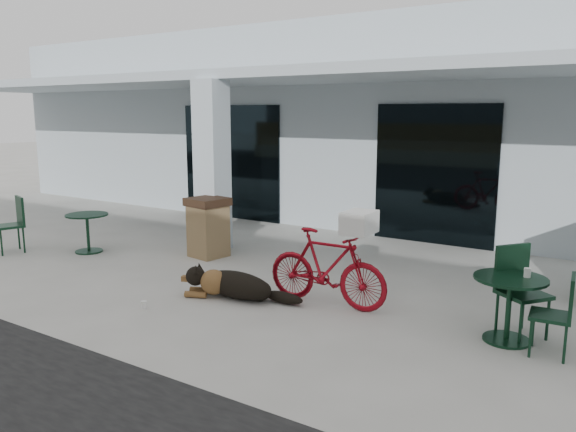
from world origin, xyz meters
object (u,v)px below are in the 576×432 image
Objects in this scene: bicycle at (327,268)px; cafe_chair_far_a at (524,293)px; dog at (236,283)px; cafe_chair_near at (9,225)px; trash_receptacle at (208,227)px; cafe_chair_far_b at (550,315)px; cafe_table_near at (88,233)px; cafe_table_far at (508,309)px.

cafe_chair_far_a is at bearing -85.27° from bicycle.
dog is at bearing 138.47° from cafe_chair_far_a.
cafe_chair_near is 0.97× the size of trash_receptacle.
bicycle reaches higher than cafe_chair_near.
dog is 1.46× the size of cafe_chair_far_b.
trash_receptacle is (2.07, 0.96, 0.17)m from cafe_table_near.
trash_receptacle is at bearing 47.52° from cafe_chair_near.
cafe_chair_far_a reaches higher than dog.
trash_receptacle reaches higher than cafe_table_near.
dog is at bearing -89.77° from cafe_chair_far_b.
bicycle is at bearing 24.88° from cafe_chair_near.
cafe_chair_near is (-1.18, -0.80, 0.16)m from cafe_table_near.
dog is (-1.17, -0.44, -0.30)m from bicycle.
dog is at bearing -171.91° from cafe_table_far.
cafe_table_near is 0.73× the size of cafe_chair_far_a.
cafe_table_far is at bearing -90.59° from bicycle.
cafe_chair_far_a is (8.66, 0.91, 0.01)m from cafe_chair_near.
bicycle is 2.30m from cafe_table_far.
trash_receptacle is (-5.42, 0.84, 0.01)m from cafe_chair_far_a.
trash_receptacle is at bearing 117.69° from dog.
cafe_table_near is at bearing 179.15° from cafe_table_far.
cafe_table_far is at bearing -0.85° from cafe_table_near.
cafe_table_far is at bearing 23.64° from cafe_chair_near.
cafe_chair_far_b is at bearing 22.50° from cafe_chair_near.
cafe_chair_far_b is (9.00, 0.54, -0.06)m from cafe_chair_near.
bicycle is 2.26× the size of cafe_table_near.
cafe_chair_far_a is (0.11, 0.23, 0.15)m from cafe_table_far.
cafe_chair_far_b is 5.88m from trash_receptacle.
dog is 3.97m from cafe_table_near.
trash_receptacle reaches higher than cafe_chair_far_a.
cafe_chair_near is (-5.09, -0.20, 0.29)m from dog.
cafe_table_near is 0.72× the size of trash_receptacle.
bicycle reaches higher than cafe_chair_far_b.
trash_receptacle is (-1.85, 1.56, 0.31)m from dog.
cafe_chair_near is at bearing -175.41° from cafe_table_far.
bicycle is 6.29m from cafe_chair_near.
trash_receptacle is at bearing 24.96° from cafe_table_near.
cafe_chair_near is at bearing -91.40° from cafe_chair_far_b.
cafe_table_far is 0.89× the size of cafe_chair_far_b.
cafe_chair_far_b reaches higher than dog.
bicycle is at bearing -96.88° from cafe_chair_far_b.
cafe_chair_far_a is 5.48m from trash_receptacle.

